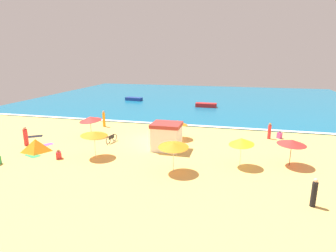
{
  "coord_description": "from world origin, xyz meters",
  "views": [
    {
      "loc": [
        7.95,
        -25.52,
        8.27
      ],
      "look_at": [
        0.95,
        2.64,
        0.8
      ],
      "focal_mm": 29.59,
      "sensor_mm": 36.0,
      "label": 1
    }
  ],
  "objects_px": {
    "beach_umbrella_0": "(292,142)",
    "beachgoer_5": "(314,193)",
    "beach_umbrella_4": "(173,145)",
    "beach_tent": "(36,146)",
    "beachgoer_0": "(279,135)",
    "beachgoer_6": "(26,137)",
    "small_boat_1": "(206,105)",
    "parked_bicycle": "(111,139)",
    "beachgoer_3": "(59,155)",
    "beachgoer_4": "(269,131)",
    "beach_umbrella_1": "(90,119)",
    "beachgoer_1": "(104,119)",
    "beach_umbrella_3": "(94,134)",
    "beach_umbrella_2": "(177,122)",
    "small_boat_0": "(134,99)",
    "lifeguard_cabana": "(167,136)",
    "beach_umbrella_5": "(241,141)"
  },
  "relations": [
    {
      "from": "beach_umbrella_0",
      "to": "beachgoer_5",
      "type": "distance_m",
      "value": 6.16
    },
    {
      "from": "beach_umbrella_0",
      "to": "beach_umbrella_4",
      "type": "distance_m",
      "value": 9.06
    },
    {
      "from": "beach_tent",
      "to": "beachgoer_0",
      "type": "height_order",
      "value": "beach_tent"
    },
    {
      "from": "beachgoer_6",
      "to": "small_boat_1",
      "type": "relative_size",
      "value": 0.55
    },
    {
      "from": "parked_bicycle",
      "to": "beachgoer_3",
      "type": "distance_m",
      "value": 5.6
    },
    {
      "from": "beach_umbrella_0",
      "to": "beachgoer_5",
      "type": "height_order",
      "value": "beach_umbrella_0"
    },
    {
      "from": "beachgoer_4",
      "to": "beach_umbrella_1",
      "type": "bearing_deg",
      "value": -169.07
    },
    {
      "from": "parked_bicycle",
      "to": "beachgoer_1",
      "type": "distance_m",
      "value": 6.49
    },
    {
      "from": "beach_umbrella_3",
      "to": "beachgoer_6",
      "type": "height_order",
      "value": "beach_umbrella_3"
    },
    {
      "from": "beach_umbrella_2",
      "to": "small_boat_0",
      "type": "height_order",
      "value": "beach_umbrella_2"
    },
    {
      "from": "beach_umbrella_1",
      "to": "beachgoer_5",
      "type": "xyz_separation_m",
      "value": [
        19.09,
        -9.62,
        -1.04
      ]
    },
    {
      "from": "lifeguard_cabana",
      "to": "parked_bicycle",
      "type": "bearing_deg",
      "value": 172.33
    },
    {
      "from": "lifeguard_cabana",
      "to": "beachgoer_1",
      "type": "distance_m",
      "value": 11.13
    },
    {
      "from": "beachgoer_6",
      "to": "beach_umbrella_5",
      "type": "bearing_deg",
      "value": -1.02
    },
    {
      "from": "beach_umbrella_5",
      "to": "beachgoer_3",
      "type": "bearing_deg",
      "value": -172.45
    },
    {
      "from": "beach_umbrella_0",
      "to": "small_boat_1",
      "type": "height_order",
      "value": "beach_umbrella_0"
    },
    {
      "from": "beach_umbrella_3",
      "to": "beachgoer_6",
      "type": "bearing_deg",
      "value": 171.58
    },
    {
      "from": "beach_umbrella_5",
      "to": "beachgoer_5",
      "type": "bearing_deg",
      "value": -51.38
    },
    {
      "from": "beachgoer_5",
      "to": "beachgoer_6",
      "type": "distance_m",
      "value": 24.02
    },
    {
      "from": "beach_umbrella_0",
      "to": "beachgoer_0",
      "type": "bearing_deg",
      "value": 88.2
    },
    {
      "from": "beach_umbrella_5",
      "to": "small_boat_1",
      "type": "xyz_separation_m",
      "value": [
        -5.25,
        23.79,
        -1.6
      ]
    },
    {
      "from": "lifeguard_cabana",
      "to": "small_boat_1",
      "type": "relative_size",
      "value": 0.77
    },
    {
      "from": "beachgoer_0",
      "to": "beach_tent",
      "type": "bearing_deg",
      "value": -155.89
    },
    {
      "from": "lifeguard_cabana",
      "to": "beachgoer_6",
      "type": "distance_m",
      "value": 13.24
    },
    {
      "from": "lifeguard_cabana",
      "to": "beach_umbrella_3",
      "type": "bearing_deg",
      "value": -148.79
    },
    {
      "from": "beach_tent",
      "to": "beach_umbrella_1",
      "type": "bearing_deg",
      "value": 68.56
    },
    {
      "from": "beachgoer_5",
      "to": "small_boat_0",
      "type": "bearing_deg",
      "value": 125.42
    },
    {
      "from": "beach_umbrella_4",
      "to": "small_boat_0",
      "type": "distance_m",
      "value": 32.78
    },
    {
      "from": "beach_umbrella_0",
      "to": "beachgoer_4",
      "type": "distance_m",
      "value": 7.17
    },
    {
      "from": "lifeguard_cabana",
      "to": "beach_tent",
      "type": "xyz_separation_m",
      "value": [
        -10.95,
        -3.38,
        -0.66
      ]
    },
    {
      "from": "beach_umbrella_0",
      "to": "beach_umbrella_5",
      "type": "bearing_deg",
      "value": -163.38
    },
    {
      "from": "beach_umbrella_5",
      "to": "small_boat_1",
      "type": "relative_size",
      "value": 0.8
    },
    {
      "from": "beach_umbrella_1",
      "to": "beach_tent",
      "type": "height_order",
      "value": "beach_umbrella_1"
    },
    {
      "from": "beach_umbrella_0",
      "to": "parked_bicycle",
      "type": "height_order",
      "value": "beach_umbrella_0"
    },
    {
      "from": "beach_umbrella_2",
      "to": "beachgoer_6",
      "type": "height_order",
      "value": "beach_umbrella_2"
    },
    {
      "from": "small_boat_0",
      "to": "lifeguard_cabana",
      "type": "bearing_deg",
      "value": -63.18
    },
    {
      "from": "beach_umbrella_3",
      "to": "beachgoer_4",
      "type": "height_order",
      "value": "beach_umbrella_3"
    },
    {
      "from": "beach_tent",
      "to": "beachgoer_1",
      "type": "height_order",
      "value": "beachgoer_1"
    },
    {
      "from": "beach_umbrella_3",
      "to": "small_boat_1",
      "type": "xyz_separation_m",
      "value": [
        6.47,
        24.59,
        -1.59
      ]
    },
    {
      "from": "parked_bicycle",
      "to": "beachgoer_1",
      "type": "xyz_separation_m",
      "value": [
        -3.5,
        5.44,
        0.54
      ]
    },
    {
      "from": "beachgoer_6",
      "to": "beach_tent",
      "type": "bearing_deg",
      "value": -31.62
    },
    {
      "from": "beach_tent",
      "to": "beachgoer_3",
      "type": "bearing_deg",
      "value": -18.06
    },
    {
      "from": "beach_umbrella_2",
      "to": "beach_tent",
      "type": "relative_size",
      "value": 1.15
    },
    {
      "from": "parked_bicycle",
      "to": "small_boat_1",
      "type": "distance_m",
      "value": 21.72
    },
    {
      "from": "beachgoer_4",
      "to": "small_boat_0",
      "type": "relative_size",
      "value": 0.51
    },
    {
      "from": "beachgoer_1",
      "to": "small_boat_1",
      "type": "relative_size",
      "value": 0.57
    },
    {
      "from": "beach_umbrella_0",
      "to": "beach_umbrella_5",
      "type": "height_order",
      "value": "beach_umbrella_5"
    },
    {
      "from": "beachgoer_5",
      "to": "small_boat_0",
      "type": "relative_size",
      "value": 0.53
    },
    {
      "from": "beach_umbrella_5",
      "to": "beachgoer_4",
      "type": "xyz_separation_m",
      "value": [
        2.89,
        8.15,
        -1.23
      ]
    },
    {
      "from": "beach_umbrella_0",
      "to": "beachgoer_3",
      "type": "relative_size",
      "value": 3.86
    }
  ]
}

